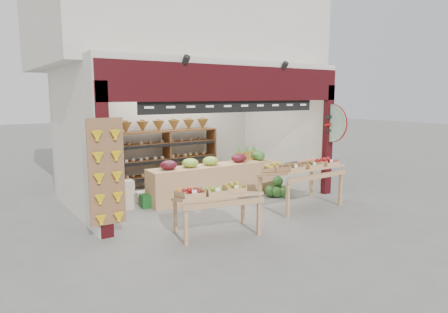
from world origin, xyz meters
TOP-DOWN VIEW (x-y plane):
  - ground at (0.00, 0.00)m, footprint 60.00×60.00m
  - shop_structure at (0.00, 1.61)m, footprint 6.36×5.12m
  - banana_board at (-2.73, -1.17)m, footprint 0.60×0.15m
  - gift_sign at (2.75, -1.15)m, footprint 0.04×0.93m
  - back_shelving at (-0.13, 1.90)m, footprint 2.83×0.46m
  - refrigerator at (-2.22, 1.50)m, footprint 0.80×0.80m
  - cardboard_stack at (-1.66, 0.43)m, footprint 0.95×0.69m
  - mid_counter at (0.20, 0.13)m, footprint 3.22×0.74m
  - display_table_left at (-1.18, -1.92)m, footprint 1.58×1.10m
  - display_table_right at (1.36, -1.57)m, footprint 1.74×0.99m
  - watermelon_pile at (1.58, -0.58)m, footprint 0.62×0.62m

SIDE VIEW (x-z plane):
  - ground at x=0.00m, z-range 0.00..0.00m
  - watermelon_pile at x=1.58m, z-range -0.08..0.40m
  - cardboard_stack at x=-1.66m, z-range -0.08..0.53m
  - mid_counter at x=0.20m, z-range -0.07..0.95m
  - display_table_left at x=-1.18m, z-range 0.25..1.18m
  - refrigerator at x=-2.22m, z-range 0.00..1.69m
  - display_table_right at x=1.36m, z-range 0.32..1.40m
  - banana_board at x=-2.73m, z-range 0.22..2.02m
  - back_shelving at x=-0.13m, z-range 0.25..2.02m
  - gift_sign at x=2.75m, z-range 1.29..2.21m
  - shop_structure at x=0.00m, z-range 1.22..6.62m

